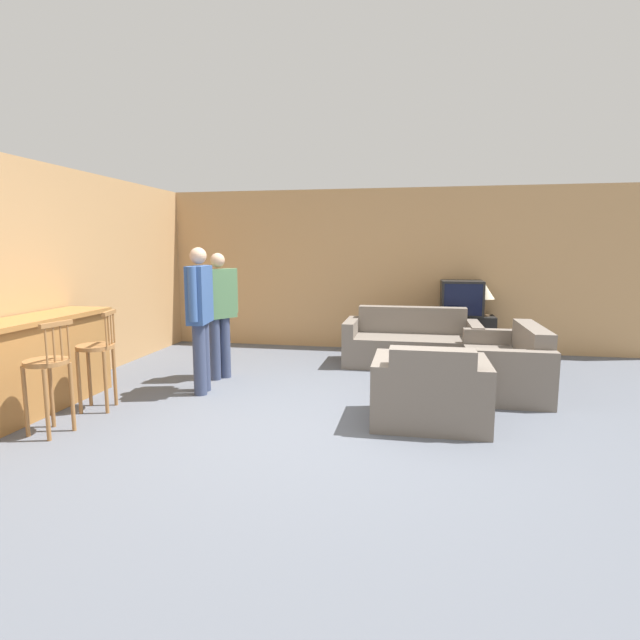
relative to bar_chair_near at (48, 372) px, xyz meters
The scene contains 16 objects.
ground_plane 2.47m from the bar_chair_near, 16.53° to the left, with size 24.00×24.00×0.00m, color #565B66.
wall_back 5.05m from the bar_chair_near, 62.47° to the left, with size 9.40×0.08×2.60m.
wall_left 2.38m from the bar_chair_near, 114.62° to the left, with size 0.08×8.74×2.60m.
bar_counter 0.71m from the bar_chair_near, 149.64° to the left, with size 0.55×2.28×0.97m.
bar_chair_near is the anchor object (origin of this frame).
bar_chair_mid 0.70m from the bar_chair_near, 90.01° to the left, with size 0.45×0.45×1.03m.
couch_far 4.60m from the bar_chair_near, 46.73° to the left, with size 1.87×0.88×0.80m.
armchair_near 3.47m from the bar_chair_near, 15.06° to the left, with size 1.07×0.84×0.78m.
loveseat_right 4.82m from the bar_chair_near, 27.54° to the left, with size 0.81×1.53×0.77m.
coffee_table 3.85m from the bar_chair_near, 32.16° to the left, with size 0.56×0.88×0.41m.
tv_unit 5.66m from the bar_chair_near, 46.57° to the left, with size 1.01×0.46×0.62m.
tv 5.66m from the bar_chair_near, 46.55° to the left, with size 0.62×0.52×0.54m.
book_on_table 3.87m from the bar_chair_near, 33.75° to the left, with size 0.24×0.20×0.03m.
table_lamp 5.91m from the bar_chair_near, 44.16° to the left, with size 0.29×0.29×0.48m.
person_by_window 2.26m from the bar_chair_near, 70.20° to the left, with size 0.39×0.49×1.60m.
person_by_counter 1.71m from the bar_chair_near, 61.62° to the left, with size 0.25×0.61×1.66m.
Camera 1 is at (0.86, -4.46, 1.66)m, focal length 28.00 mm.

